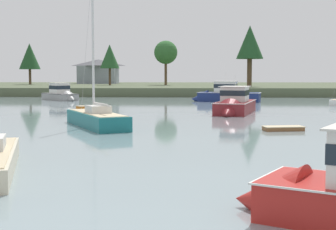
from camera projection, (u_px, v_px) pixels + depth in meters
The scene contains 12 objects.
far_shore_bank at pixel (168, 88), 112.89m from camera, with size 165.79×57.78×1.53m, color #4C563D.
sailboat_teal at pixel (97, 123), 37.31m from camera, with size 6.14×9.07×12.32m.
dinghy_orange at pixel (89, 108), 56.67m from camera, with size 3.04×2.85×0.48m.
cruiser_grey at pixel (62, 96), 74.63m from camera, with size 7.30×8.03×4.95m.
cruiser_navy at pixel (222, 97), 71.21m from camera, with size 10.27×5.19×5.11m.
cruiser_maroon at pixel (234, 108), 49.36m from camera, with size 5.26×10.25×4.92m.
dinghy_wood at pixel (283, 129), 34.82m from camera, with size 2.99×1.74×0.42m.
shore_tree_left_mid at pixel (166, 53), 107.17m from camera, with size 4.99×4.99×9.48m.
shore_tree_inland_a at pixel (110, 57), 105.77m from camera, with size 4.12×4.12×8.59m.
shore_tree_left at pixel (30, 56), 112.72m from camera, with size 4.75×4.75×9.23m.
shore_tree_center_right at pixel (250, 43), 93.08m from camera, with size 5.05×5.05×11.36m.
cottage_near_water at pixel (98, 71), 124.44m from camera, with size 9.88×8.88×5.96m.
Camera 1 is at (4.56, -5.53, 3.94)m, focal length 53.62 mm.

